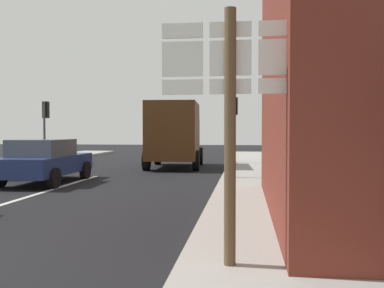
# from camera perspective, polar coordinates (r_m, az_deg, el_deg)

# --- Properties ---
(ground_plane) EXTENTS (80.00, 80.00, 0.00)m
(ground_plane) POSITION_cam_1_polar(r_m,az_deg,el_deg) (15.20, -15.08, -4.93)
(ground_plane) COLOR black
(sidewalk_right) EXTENTS (2.52, 44.00, 0.14)m
(sidewalk_right) POSITION_cam_1_polar(r_m,az_deg,el_deg) (12.11, 9.02, -6.25)
(sidewalk_right) COLOR gray
(sidewalk_right) RESTS_ON ground
(lane_centre_stripe) EXTENTS (0.16, 12.00, 0.01)m
(lane_centre_stripe) POSITION_cam_1_polar(r_m,az_deg,el_deg) (11.63, -22.57, -7.02)
(lane_centre_stripe) COLOR silver
(lane_centre_stripe) RESTS_ON ground
(sedan_far) EXTENTS (2.02, 4.23, 1.47)m
(sedan_far) POSITION_cam_1_polar(r_m,az_deg,el_deg) (15.27, -18.82, -2.07)
(sedan_far) COLOR navy
(sedan_far) RESTS_ON ground
(delivery_truck) EXTENTS (2.71, 5.11, 3.05)m
(delivery_truck) POSITION_cam_1_polar(r_m,az_deg,el_deg) (20.47, -2.29, 1.45)
(delivery_truck) COLOR #4C2D14
(delivery_truck) RESTS_ON ground
(route_sign_post) EXTENTS (1.66, 0.14, 3.20)m
(route_sign_post) POSITION_cam_1_polar(r_m,az_deg,el_deg) (5.19, 5.05, 4.56)
(route_sign_post) COLOR brown
(route_sign_post) RESTS_ON ground
(traffic_light_far_right) EXTENTS (0.30, 0.49, 3.48)m
(traffic_light_far_right) POSITION_cam_1_polar(r_m,az_deg,el_deg) (22.46, 5.67, 3.84)
(traffic_light_far_right) COLOR #47474C
(traffic_light_far_right) RESTS_ON ground
(traffic_light_near_right) EXTENTS (0.30, 0.49, 3.45)m
(traffic_light_near_right) POSITION_cam_1_polar(r_m,az_deg,el_deg) (15.17, 5.01, 4.78)
(traffic_light_near_right) COLOR #47474C
(traffic_light_near_right) RESTS_ON ground
(traffic_light_far_left) EXTENTS (0.30, 0.49, 3.36)m
(traffic_light_far_left) POSITION_cam_1_polar(r_m,az_deg,el_deg) (24.98, -18.76, 3.33)
(traffic_light_far_left) COLOR #47474C
(traffic_light_far_left) RESTS_ON ground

